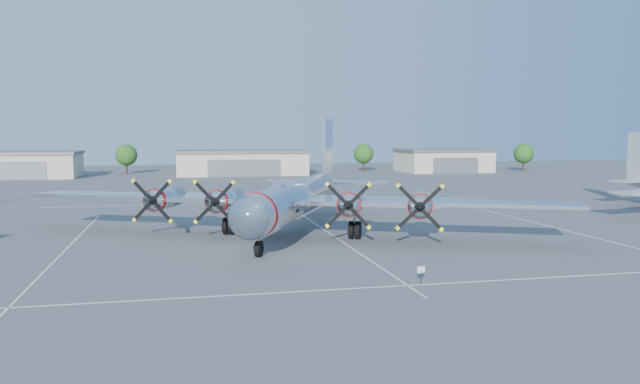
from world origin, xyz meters
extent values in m
plane|color=#515153|center=(0.00, 0.00, 0.00)|extent=(260.00, 260.00, 0.00)
cube|color=silver|center=(-22.00, -5.00, 0.01)|extent=(0.15, 40.00, 0.01)
cube|color=silver|center=(0.00, -5.00, 0.01)|extent=(0.15, 40.00, 0.01)
cube|color=silver|center=(22.00, -5.00, 0.01)|extent=(0.15, 40.00, 0.01)
cube|color=silver|center=(0.00, -22.00, 0.01)|extent=(60.00, 0.15, 0.01)
cube|color=silver|center=(0.00, 25.00, 0.01)|extent=(60.00, 0.15, 0.01)
cube|color=beige|center=(-45.00, 82.00, 2.40)|extent=(22.00, 14.00, 4.80)
cube|color=slate|center=(-45.00, 82.00, 5.10)|extent=(22.60, 14.60, 0.60)
cube|color=slate|center=(-45.00, 74.95, 1.80)|extent=(12.10, 0.20, 3.60)
cube|color=beige|center=(0.00, 82.00, 2.40)|extent=(28.00, 14.00, 4.80)
cube|color=slate|center=(0.00, 82.00, 5.10)|extent=(28.60, 14.60, 0.60)
cube|color=slate|center=(0.00, 74.95, 1.80)|extent=(15.40, 0.20, 3.60)
cube|color=beige|center=(48.00, 82.00, 2.40)|extent=(20.00, 14.00, 4.80)
cube|color=slate|center=(48.00, 82.00, 5.10)|extent=(20.60, 14.60, 0.60)
cube|color=slate|center=(48.00, 74.95, 1.80)|extent=(11.00, 0.20, 3.60)
cylinder|color=#382619|center=(-25.00, 90.00, 1.40)|extent=(0.50, 0.50, 2.80)
sphere|color=#1C4814|center=(-25.00, 90.00, 4.24)|extent=(4.80, 4.80, 4.80)
cylinder|color=#382619|center=(30.00, 88.00, 1.40)|extent=(0.50, 0.50, 2.80)
sphere|color=#1C4814|center=(30.00, 88.00, 4.24)|extent=(4.80, 4.80, 4.80)
cylinder|color=#382619|center=(68.00, 80.00, 1.40)|extent=(0.50, 0.50, 2.80)
sphere|color=#1C4814|center=(68.00, 80.00, 4.24)|extent=(4.80, 4.80, 4.80)
cylinder|color=black|center=(0.95, -21.70, 0.40)|extent=(0.06, 0.06, 0.80)
cube|color=white|center=(0.95, -21.70, 0.85)|extent=(0.54, 0.19, 0.40)
camera|label=1|loc=(-13.09, -56.48, 9.04)|focal=35.00mm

